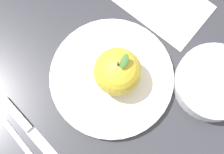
% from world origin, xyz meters
% --- Properties ---
extents(ground_plane, '(2.40, 2.40, 0.00)m').
position_xyz_m(ground_plane, '(0.00, 0.00, 0.00)').
color(ground_plane, '#2D2D33').
extents(dinner_plate, '(0.23, 0.23, 0.02)m').
position_xyz_m(dinner_plate, '(0.02, -0.00, 0.01)').
color(dinner_plate, silver).
rests_on(dinner_plate, ground_plane).
extents(apple, '(0.08, 0.08, 0.09)m').
position_xyz_m(apple, '(0.03, -0.01, 0.06)').
color(apple, gold).
rests_on(apple, dinner_plate).
extents(side_bowl, '(0.14, 0.14, 0.04)m').
position_xyz_m(side_bowl, '(0.18, -0.08, 0.02)').
color(side_bowl, white).
rests_on(side_bowl, ground_plane).
extents(knife, '(0.09, 0.19, 0.01)m').
position_xyz_m(knife, '(-0.15, -0.04, 0.00)').
color(knife, silver).
rests_on(knife, ground_plane).
extents(linen_napkin, '(0.20, 0.22, 0.00)m').
position_xyz_m(linen_napkin, '(0.16, 0.11, 0.00)').
color(linen_napkin, beige).
rests_on(linen_napkin, ground_plane).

